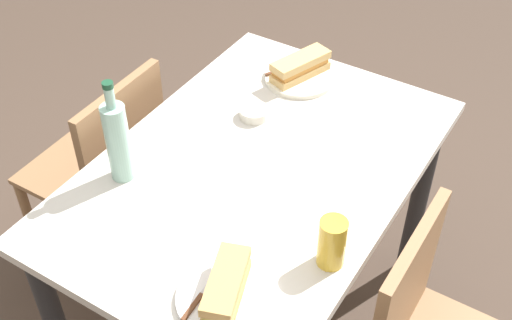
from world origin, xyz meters
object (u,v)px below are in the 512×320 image
(baguette_sandwich_near, at_px, (226,287))
(knife_near, at_px, (202,295))
(plate_near, at_px, (227,298))
(olive_bowl, at_px, (254,113))
(dining_table, at_px, (256,197))
(beer_glass, at_px, (332,243))
(knife_far, at_px, (286,68))
(baguette_sandwich_far, at_px, (300,66))
(water_bottle, at_px, (118,140))
(chair_far, at_px, (108,167))
(plate_far, at_px, (300,77))

(baguette_sandwich_near, bearing_deg, knife_near, 120.72)
(plate_near, bearing_deg, olive_bowl, 26.77)
(dining_table, xyz_separation_m, beer_glass, (-0.20, -0.33, 0.19))
(dining_table, bearing_deg, knife_far, 19.48)
(baguette_sandwich_far, relative_size, water_bottle, 0.70)
(baguette_sandwich_far, xyz_separation_m, water_bottle, (-0.65, 0.18, 0.07))
(knife_near, distance_m, water_bottle, 0.49)
(chair_far, distance_m, knife_far, 0.69)
(dining_table, xyz_separation_m, water_bottle, (-0.22, 0.28, 0.25))
(knife_near, bearing_deg, water_bottle, 61.86)
(dining_table, xyz_separation_m, plate_near, (-0.42, -0.18, 0.13))
(chair_far, bearing_deg, dining_table, -90.10)
(olive_bowl, bearing_deg, water_bottle, 158.06)
(chair_far, bearing_deg, plate_far, -49.10)
(dining_table, distance_m, water_bottle, 0.44)
(plate_near, height_order, plate_far, same)
(knife_near, distance_m, baguette_sandwich_far, 0.91)
(baguette_sandwich_far, distance_m, knife_far, 0.06)
(plate_far, bearing_deg, knife_near, -164.96)
(plate_near, relative_size, beer_glass, 1.71)
(baguette_sandwich_near, bearing_deg, baguette_sandwich_far, 18.48)
(plate_far, height_order, baguette_sandwich_far, baguette_sandwich_far)
(dining_table, bearing_deg, knife_near, -163.17)
(baguette_sandwich_far, distance_m, beer_glass, 0.76)
(baguette_sandwich_far, relative_size, knife_far, 1.31)
(baguette_sandwich_near, height_order, knife_far, baguette_sandwich_near)
(plate_near, xyz_separation_m, baguette_sandwich_far, (0.85, 0.28, 0.04))
(beer_glass, bearing_deg, baguette_sandwich_far, 34.47)
(knife_near, xyz_separation_m, knife_far, (0.88, 0.29, 0.00))
(chair_far, relative_size, knife_far, 5.19)
(baguette_sandwich_near, xyz_separation_m, knife_near, (-0.03, 0.05, -0.03))
(baguette_sandwich_near, distance_m, knife_far, 0.92)
(plate_near, relative_size, plate_far, 1.00)
(chair_far, relative_size, water_bottle, 2.77)
(knife_near, bearing_deg, baguette_sandwich_far, 15.04)
(plate_near, relative_size, olive_bowl, 2.58)
(knife_far, bearing_deg, plate_near, -158.45)
(baguette_sandwich_far, bearing_deg, knife_far, 82.72)
(plate_near, xyz_separation_m, beer_glass, (0.22, -0.15, 0.06))
(baguette_sandwich_near, bearing_deg, plate_far, 18.48)
(plate_near, height_order, knife_near, knife_near)
(plate_far, bearing_deg, baguette_sandwich_near, -161.52)
(dining_table, xyz_separation_m, knife_far, (0.44, 0.15, 0.14))
(beer_glass, bearing_deg, chair_far, 77.92)
(knife_far, relative_size, olive_bowl, 1.84)
(plate_near, xyz_separation_m, knife_near, (-0.03, 0.05, 0.01))
(knife_near, bearing_deg, dining_table, 16.83)
(baguette_sandwich_near, relative_size, olive_bowl, 2.31)
(dining_table, height_order, plate_near, plate_near)
(water_bottle, xyz_separation_m, beer_glass, (0.03, -0.61, -0.06))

